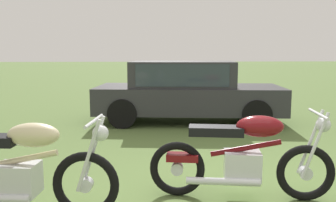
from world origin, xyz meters
name	(u,v)px	position (x,y,z in m)	size (l,w,h in m)	color
motorcycle_cream	(18,169)	(-2.35, -0.08, 0.48)	(2.08, 0.64, 1.02)	black
motorcycle_maroon	(243,157)	(0.02, 0.19, 0.48)	(2.04, 0.69, 1.02)	black
car_charcoal	(186,88)	(-0.07, 4.77, 0.80)	(4.46, 2.24, 1.43)	#2D2D33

